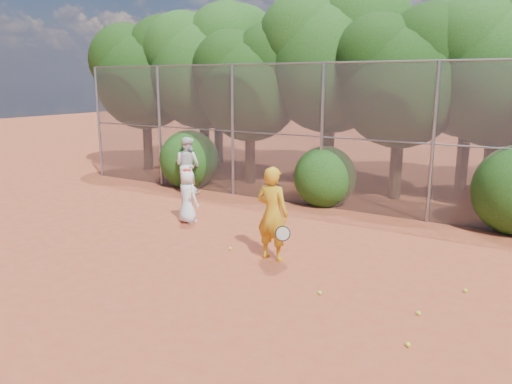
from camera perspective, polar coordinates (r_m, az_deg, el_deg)
The scene contains 21 objects.
ground at distance 8.98m, azimuth -2.97°, elevation -10.64°, with size 80.00×80.00×0.00m, color #963C22.
fence_back at distance 13.73m, azimuth 10.90°, elevation 6.21°, with size 20.05×0.09×4.03m.
tree_0 at distance 20.48m, azimuth -12.46°, elevation 13.49°, with size 4.38×3.81×6.00m.
tree_1 at distance 19.24m, azimuth -5.85°, elevation 14.47°, with size 4.64×4.03×6.35m.
tree_2 at distance 17.24m, azimuth -0.50°, elevation 12.82°, with size 3.99×3.47×5.47m.
tree_3 at distance 16.99m, azimuth 8.86°, elevation 15.41°, with size 4.89×4.26×6.70m.
tree_4 at distance 15.57m, azimuth 16.56°, elevation 12.95°, with size 4.19×3.64×5.73m.
tree_5 at distance 15.91m, azimuth 26.38°, elevation 13.21°, with size 4.51×3.92×6.17m.
tree_9 at distance 21.69m, azimuth -4.22°, elevation 14.76°, with size 4.83×4.20×6.62m.
tree_10 at distance 19.41m, azimuth 8.70°, elevation 15.75°, with size 5.15×4.48×7.06m.
tree_11 at distance 17.62m, azimuth 23.65°, elevation 13.67°, with size 4.64×4.03×6.35m.
bush_0 at distance 17.08m, azimuth -7.66°, elevation 4.01°, with size 2.00×2.00×2.00m, color #173F0F.
bush_1 at distance 14.51m, azimuth 7.89°, elevation 2.05°, with size 1.80×1.80×1.80m, color #173F0F.
player_yellow at distance 9.93m, azimuth 1.89°, elevation -2.50°, with size 0.87×0.56×1.91m.
player_teen at distance 12.70m, azimuth -7.81°, elevation -0.43°, with size 0.75×0.58×1.39m.
player_white at distance 16.00m, azimuth -7.83°, elevation 3.05°, with size 0.91×0.77×1.80m.
ball_0 at distance 8.68m, azimuth 7.31°, elevation -11.35°, with size 0.07×0.07×0.07m, color #B6D226.
ball_1 at distance 9.40m, azimuth 22.81°, elevation -10.35°, with size 0.07×0.07×0.07m, color #B6D226.
ball_2 at distance 7.40m, azimuth 16.97°, elevation -16.33°, with size 0.07×0.07×0.07m, color #B6D226.
ball_3 at distance 8.32m, azimuth 18.08°, elevation -13.02°, with size 0.07×0.07×0.07m, color #B6D226.
ball_4 at distance 10.73m, azimuth -2.95°, elevation -6.47°, with size 0.07×0.07×0.07m, color #B6D226.
Camera 1 is at (4.70, -6.77, 3.56)m, focal length 35.00 mm.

